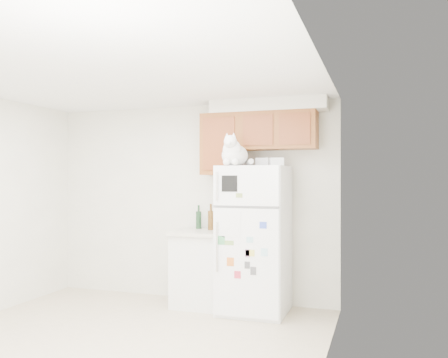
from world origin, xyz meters
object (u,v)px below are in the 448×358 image
at_px(bottle_green, 199,217).
at_px(bottle_amber, 211,217).
at_px(refrigerator, 254,239).
at_px(base_counter, 201,268).
at_px(storage_box_back, 265,162).
at_px(cat, 234,154).
at_px(storage_box_front, 277,162).

relative_size(bottle_green, bottle_amber, 0.93).
height_order(refrigerator, base_counter, refrigerator).
bearing_deg(base_counter, refrigerator, -6.09).
relative_size(refrigerator, storage_box_back, 9.44).
height_order(cat, storage_box_back, cat).
height_order(base_counter, bottle_green, bottle_green).
bearing_deg(storage_box_back, cat, -102.78).
bearing_deg(cat, base_counter, 149.15).
bearing_deg(storage_box_back, storage_box_front, -29.73).
bearing_deg(storage_box_front, bottle_green, 144.45).
xyz_separation_m(refrigerator, storage_box_back, (0.09, 0.17, 0.90)).
relative_size(cat, bottle_amber, 1.61).
bearing_deg(refrigerator, storage_box_front, -12.06).
xyz_separation_m(storage_box_back, bottle_amber, (-0.69, 0.01, -0.67)).
bearing_deg(base_counter, storage_box_back, 6.70).
bearing_deg(storage_box_back, base_counter, -153.51).
height_order(cat, bottle_green, cat).
relative_size(storage_box_front, bottle_amber, 0.46).
bearing_deg(bottle_amber, base_counter, -131.61).
relative_size(refrigerator, bottle_green, 5.67).
bearing_deg(refrigerator, storage_box_back, 61.86).
bearing_deg(bottle_green, bottle_amber, -23.03).
distance_m(refrigerator, storage_box_front, 0.94).
xyz_separation_m(base_counter, cat, (0.52, -0.31, 1.37)).
bearing_deg(refrigerator, bottle_green, 161.87).
distance_m(base_counter, cat, 1.50).
bearing_deg(cat, bottle_green, 141.46).
bearing_deg(storage_box_front, base_counter, 153.20).
height_order(base_counter, cat, cat).
bearing_deg(refrigerator, cat, -125.41).
bearing_deg(base_counter, cat, -30.85).
xyz_separation_m(bottle_green, bottle_amber, (0.19, -0.08, 0.01)).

